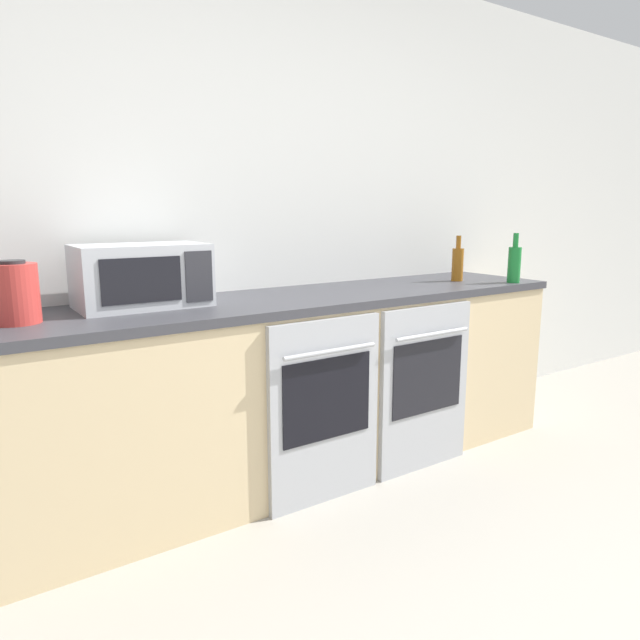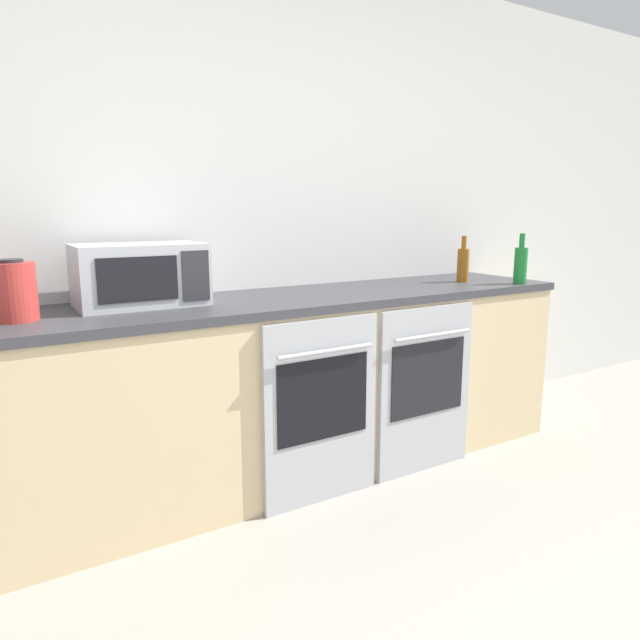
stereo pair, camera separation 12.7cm
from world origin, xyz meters
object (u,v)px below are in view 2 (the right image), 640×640
Objects in this scene: bottle_green at (521,264)px; bottle_amber at (463,264)px; kettle at (13,291)px; oven_left at (322,411)px; oven_right at (426,389)px; microwave at (140,275)px.

bottle_green is 1.07× the size of bottle_amber.
bottle_green is 1.22× the size of kettle.
oven_left is 1.00× the size of oven_right.
oven_left is 1.59× the size of microwave.
bottle_amber is (1.79, -0.12, -0.03)m from microwave.
kettle is at bearing 164.03° from oven_left.
microwave is at bearing 12.10° from kettle.
oven_right is at bearing 0.00° from oven_left.
oven_right is at bearing -19.01° from microwave.
oven_right is 1.88m from kettle.
bottle_amber is at bearing 131.91° from bottle_green.
bottle_green reaches higher than microwave.
kettle reaches higher than oven_left.
microwave is 1.90× the size of bottle_green.
oven_left is at bearing -164.81° from bottle_amber.
kettle is at bearing 169.42° from oven_right.
bottle_green is at bearing -10.10° from microwave.
bottle_green is at bearing 3.29° from oven_left.
microwave is 0.51m from kettle.
oven_right is 3.68× the size of kettle.
oven_left is at bearing 180.00° from oven_right.
microwave is at bearing 160.99° from oven_right.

